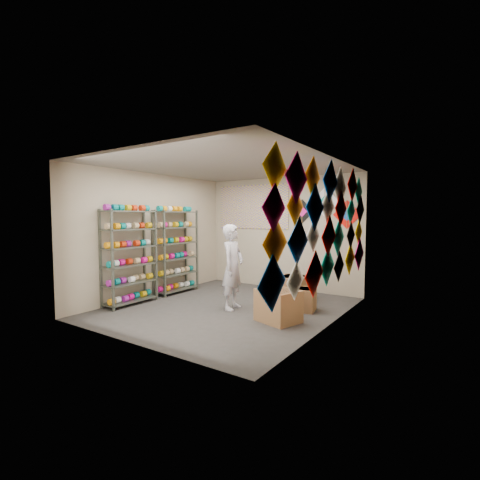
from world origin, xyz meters
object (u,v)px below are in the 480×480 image
Objects in this scene: carton_b at (301,299)px; carton_c at (293,288)px; shelf_rack_back at (176,252)px; carton_a at (278,306)px; shopkeeper at (233,267)px; shelf_rack_front at (130,257)px.

carton_c is at bearing 115.09° from carton_b.
carton_a is (3.00, -0.67, -0.68)m from shelf_rack_back.
shelf_rack_back is 3.13m from carton_b.
shelf_rack_back reaches higher than carton_b.
shelf_rack_front is at bearing 105.77° from shopkeeper.
shelf_rack_front is 1.00× the size of shelf_rack_back.
shopkeeper is 3.13× the size of carton_b.
carton_a is 1.11× the size of carton_c.
carton_a is 1.55m from carton_c.
carton_b is (3.03, 0.19, -0.74)m from shelf_rack_back.
shopkeeper reaches higher than carton_b.
shelf_rack_back is at bearing -174.94° from carton_a.
carton_c reaches higher than carton_b.
shelf_rack_back is at bearing 68.43° from shopkeeper.
carton_c is (2.57, 0.82, -0.70)m from shelf_rack_back.
carton_c is at bearing 39.44° from shelf_rack_front.
shelf_rack_front is 3.46m from carton_b.
carton_b is (0.03, 0.86, -0.06)m from carton_a.
shelf_rack_back reaches higher than carton_a.
shelf_rack_back is 1.18× the size of shopkeeper.
carton_a is 0.86m from carton_b.
shelf_rack_front reaches higher than carton_b.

